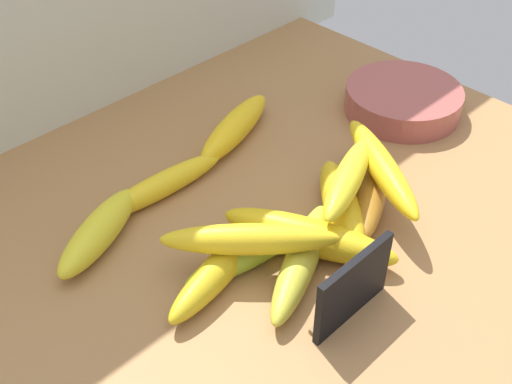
% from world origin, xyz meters
% --- Properties ---
extents(counter_top, '(1.10, 0.76, 0.03)m').
position_xyz_m(counter_top, '(0.00, 0.00, 0.01)').
color(counter_top, '#A17244').
rests_on(counter_top, ground).
extents(chalkboard_sign, '(0.11, 0.02, 0.08)m').
position_xyz_m(chalkboard_sign, '(0.05, -0.14, 0.07)').
color(chalkboard_sign, black).
rests_on(chalkboard_sign, counter_top).
extents(fruit_bowl, '(0.17, 0.17, 0.04)m').
position_xyz_m(fruit_bowl, '(0.41, 0.05, 0.05)').
color(fruit_bowl, '#A3514B').
rests_on(fruit_bowl, counter_top).
extents(banana_0, '(0.17, 0.06, 0.03)m').
position_xyz_m(banana_0, '(0.02, -0.02, 0.05)').
color(banana_0, '#94B32B').
rests_on(banana_0, counter_top).
extents(banana_1, '(0.16, 0.10, 0.04)m').
position_xyz_m(banana_1, '(-0.08, 0.13, 0.05)').
color(banana_1, yellow).
rests_on(banana_1, counter_top).
extents(banana_2, '(0.18, 0.13, 0.04)m').
position_xyz_m(banana_2, '(0.22, -0.04, 0.05)').
color(banana_2, '#A36D21').
rests_on(banana_2, counter_top).
extents(banana_3, '(0.18, 0.10, 0.04)m').
position_xyz_m(banana_3, '(0.18, 0.18, 0.05)').
color(banana_3, yellow).
rests_on(banana_3, counter_top).
extents(banana_4, '(0.18, 0.08, 0.04)m').
position_xyz_m(banana_4, '(-0.01, -0.01, 0.05)').
color(banana_4, gold).
rests_on(banana_4, counter_top).
extents(banana_5, '(0.19, 0.12, 0.04)m').
position_xyz_m(banana_5, '(0.06, -0.07, 0.05)').
color(banana_5, gold).
rests_on(banana_5, counter_top).
extents(banana_6, '(0.19, 0.04, 0.03)m').
position_xyz_m(banana_6, '(0.03, 0.15, 0.05)').
color(banana_6, yellow).
rests_on(banana_6, counter_top).
extents(banana_7, '(0.12, 0.21, 0.04)m').
position_xyz_m(banana_7, '(0.09, -0.05, 0.05)').
color(banana_7, gold).
rests_on(banana_7, counter_top).
extents(banana_8, '(0.14, 0.16, 0.04)m').
position_xyz_m(banana_8, '(0.16, -0.04, 0.05)').
color(banana_8, gold).
rests_on(banana_8, counter_top).
extents(banana_9, '(0.16, 0.10, 0.03)m').
position_xyz_m(banana_9, '(0.17, -0.04, 0.09)').
color(banana_9, yellow).
rests_on(banana_9, banana_8).
extents(banana_10, '(0.13, 0.19, 0.03)m').
position_xyz_m(banana_10, '(0.22, -0.05, 0.09)').
color(banana_10, yellow).
rests_on(banana_10, banana_2).
extents(banana_11, '(0.17, 0.16, 0.04)m').
position_xyz_m(banana_11, '(0.02, -0.02, 0.08)').
color(banana_11, yellow).
rests_on(banana_11, banana_0).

